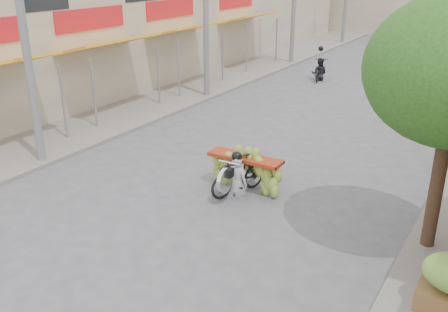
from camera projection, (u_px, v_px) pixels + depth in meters
ground at (103, 265)px, 9.98m from camera, size 120.00×120.00×0.00m
sidewalk_left at (213, 79)px, 25.26m from camera, size 4.00×60.00×0.12m
shophouse_row_left at (121, 15)px, 25.79m from camera, size 9.77×40.00×6.00m
utility_pole_near at (23, 26)px, 13.51m from camera, size 0.60×0.24×8.00m
utility_pole_mid at (206, 3)px, 20.65m from camera, size 0.60×0.24×8.00m
banana_motorbike at (241, 168)px, 12.88m from camera, size 2.20×1.91×1.99m
bg_motorbike_a at (320, 66)px, 25.05m from camera, size 1.02×1.85×1.95m
bg_motorbike_c at (412, 41)px, 32.20m from camera, size 1.08×1.68×1.95m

